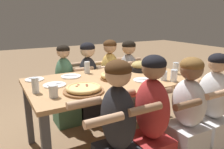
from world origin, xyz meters
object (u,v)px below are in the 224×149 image
object	(u,v)px
diner_far_midleft	(66,90)
diner_near_right	(212,112)
drinking_glass_b	(176,69)
diner_far_right	(128,78)
pizza_board_second	(113,76)
empty_plate_d	(71,76)
diner_near_midleft	(117,138)
drinking_glass_e	(87,67)
empty_plate_c	(143,80)
diner_far_midright	(110,81)
drinking_glass_d	(35,86)
diner_near_midright	(187,119)
empty_plate_a	(35,79)
empty_plate_b	(55,85)
cocktail_glass_blue	(164,76)
diner_near_center	(150,128)
pizza_board_main	(84,89)
diner_far_center	(89,84)
skillet_bowl	(140,67)
drinking_glass_c	(53,92)
drinking_glass_a	(174,76)

from	to	relation	value
diner_far_midleft	diner_near_right	bearing A→B (deg)	36.63
drinking_glass_b	diner_far_right	world-z (taller)	diner_far_right
pizza_board_second	empty_plate_d	xyz separation A→B (m)	(-0.38, 0.32, -0.03)
pizza_board_second	diner_near_midleft	world-z (taller)	diner_near_midleft
drinking_glass_e	empty_plate_c	bearing A→B (deg)	-56.47
pizza_board_second	diner_far_midright	distance (m)	0.89
drinking_glass_b	drinking_glass_d	bearing A→B (deg)	176.15
diner_near_midright	pizza_board_second	bearing A→B (deg)	29.08
drinking_glass_e	diner_far_midleft	bearing A→B (deg)	116.19
empty_plate_a	drinking_glass_e	world-z (taller)	drinking_glass_e
empty_plate_d	drinking_glass_b	world-z (taller)	drinking_glass_b
diner_far_midleft	diner_near_midright	distance (m)	1.64
pizza_board_second	diner_near_right	xyz separation A→B (m)	(0.77, -0.72, -0.32)
empty_plate_a	empty_plate_b	bearing A→B (deg)	-65.46
cocktail_glass_blue	diner_near_center	size ratio (longest dim) A/B	0.11
diner_near_right	empty_plate_c	bearing A→B (deg)	45.47
pizza_board_main	diner_far_center	bearing A→B (deg)	64.66
drinking_glass_d	pizza_board_main	bearing A→B (deg)	-26.52
empty_plate_a	drinking_glass_d	distance (m)	0.45
skillet_bowl	empty_plate_a	xyz separation A→B (m)	(-1.26, 0.23, -0.05)
diner_far_midleft	diner_near_center	xyz separation A→B (m)	(0.29, -1.47, 0.04)
pizza_board_second	diner_near_midright	size ratio (longest dim) A/B	0.26
empty_plate_b	drinking_glass_b	size ratio (longest dim) A/B	1.65
pizza_board_main	drinking_glass_d	distance (m)	0.44
empty_plate_a	drinking_glass_b	xyz separation A→B (m)	(1.56, -0.55, 0.06)
pizza_board_second	cocktail_glass_blue	xyz separation A→B (m)	(0.46, -0.31, 0.01)
drinking_glass_d	drinking_glass_e	world-z (taller)	same
empty_plate_b	empty_plate_c	bearing A→B (deg)	-18.37
empty_plate_d	drinking_glass_c	xyz separation A→B (m)	(-0.35, -0.57, 0.04)
diner_far_midleft	diner_near_center	size ratio (longest dim) A/B	0.95
skillet_bowl	diner_near_center	world-z (taller)	diner_near_center
drinking_glass_d	diner_far_center	world-z (taller)	diner_far_center
drinking_glass_b	diner_near_right	distance (m)	0.66
empty_plate_d	drinking_glass_b	bearing A→B (deg)	-22.54
pizza_board_main	empty_plate_b	xyz separation A→B (m)	(-0.18, 0.33, -0.02)
pizza_board_second	empty_plate_d	bearing A→B (deg)	139.88
drinking_glass_e	diner_near_midright	size ratio (longest dim) A/B	0.13
empty_plate_a	drinking_glass_c	distance (m)	0.64
cocktail_glass_blue	drinking_glass_b	xyz separation A→B (m)	(0.32, 0.15, 0.02)
diner_near_center	pizza_board_second	bearing A→B (deg)	-3.18
empty_plate_b	diner_far_midright	xyz separation A→B (m)	(1.01, 0.67, -0.27)
diner_near_midright	empty_plate_b	bearing A→B (deg)	52.26
empty_plate_a	empty_plate_b	size ratio (longest dim) A/B	0.88
empty_plate_a	empty_plate_d	size ratio (longest dim) A/B	0.88
cocktail_glass_blue	diner_far_center	world-z (taller)	diner_far_center
empty_plate_b	diner_far_center	xyz separation A→B (m)	(0.66, 0.67, -0.28)
drinking_glass_c	diner_far_midright	distance (m)	1.52
diner_far_center	diner_far_midleft	bearing A→B (deg)	-90.00
cocktail_glass_blue	drinking_glass_d	bearing A→B (deg)	168.77
empty_plate_d	drinking_glass_a	xyz separation A→B (m)	(0.90, -0.72, 0.05)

